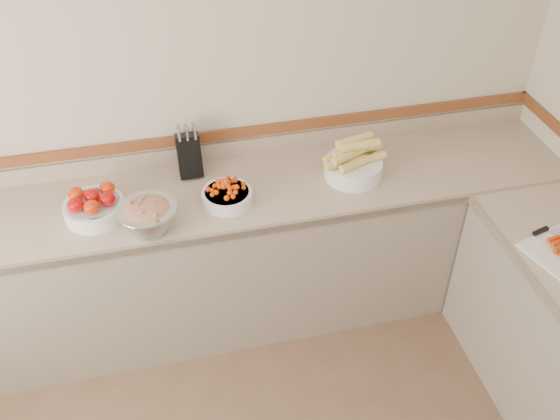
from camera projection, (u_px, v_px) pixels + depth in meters
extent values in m
plane|color=beige|center=(184.00, 97.00, 3.19)|extent=(4.00, 0.00, 4.00)
cube|color=tan|center=(199.00, 199.00, 3.21)|extent=(4.00, 0.65, 0.04)
cube|color=gray|center=(206.00, 262.00, 3.50)|extent=(4.00, 0.63, 0.86)
cube|color=#89745C|center=(208.00, 239.00, 2.97)|extent=(4.00, 0.02, 0.04)
cube|color=tan|center=(191.00, 154.00, 3.40)|extent=(4.00, 0.02, 0.10)
cube|color=brown|center=(189.00, 139.00, 3.34)|extent=(4.00, 0.02, 0.06)
cube|color=black|center=(189.00, 155.00, 3.28)|extent=(0.12, 0.15, 0.25)
cylinder|color=silver|center=(179.00, 136.00, 3.16)|extent=(0.02, 0.03, 0.06)
cylinder|color=silver|center=(187.00, 135.00, 3.17)|extent=(0.02, 0.03, 0.06)
cylinder|color=silver|center=(195.00, 134.00, 3.18)|extent=(0.02, 0.03, 0.06)
cylinder|color=silver|center=(179.00, 133.00, 3.18)|extent=(0.02, 0.03, 0.06)
cylinder|color=silver|center=(187.00, 132.00, 3.19)|extent=(0.02, 0.03, 0.06)
cylinder|color=silver|center=(194.00, 131.00, 3.20)|extent=(0.02, 0.03, 0.06)
cylinder|color=silver|center=(178.00, 131.00, 3.20)|extent=(0.02, 0.03, 0.06)
cylinder|color=silver|center=(186.00, 130.00, 3.21)|extent=(0.02, 0.03, 0.06)
cylinder|color=silver|center=(194.00, 129.00, 3.21)|extent=(0.02, 0.03, 0.06)
cylinder|color=white|center=(95.00, 209.00, 3.05)|extent=(0.30, 0.30, 0.08)
torus|color=white|center=(93.00, 204.00, 3.03)|extent=(0.30, 0.30, 0.01)
cylinder|color=white|center=(93.00, 204.00, 3.03)|extent=(0.26, 0.26, 0.01)
ellipsoid|color=#C50707|center=(76.00, 205.00, 2.96)|extent=(0.08, 0.08, 0.07)
ellipsoid|color=red|center=(92.00, 207.00, 2.95)|extent=(0.08, 0.08, 0.07)
ellipsoid|color=#C50707|center=(107.00, 199.00, 3.00)|extent=(0.08, 0.08, 0.07)
ellipsoid|color=red|center=(76.00, 194.00, 3.03)|extent=(0.08, 0.08, 0.07)
ellipsoid|color=#C50707|center=(92.00, 196.00, 3.02)|extent=(0.08, 0.08, 0.07)
ellipsoid|color=red|center=(107.00, 188.00, 3.06)|extent=(0.08, 0.08, 0.07)
cylinder|color=white|center=(227.00, 197.00, 3.14)|extent=(0.25, 0.25, 0.07)
torus|color=white|center=(227.00, 193.00, 3.12)|extent=(0.26, 0.26, 0.01)
cylinder|color=white|center=(227.00, 193.00, 3.12)|extent=(0.22, 0.22, 0.01)
sphere|color=#E03D07|center=(243.00, 184.00, 3.14)|extent=(0.03, 0.03, 0.03)
sphere|color=#E03D07|center=(212.00, 190.00, 3.09)|extent=(0.03, 0.03, 0.03)
sphere|color=#E03D07|center=(221.00, 180.00, 3.15)|extent=(0.03, 0.03, 0.03)
sphere|color=#E03D07|center=(227.00, 182.00, 3.10)|extent=(0.03, 0.03, 0.03)
sphere|color=#E03D07|center=(233.00, 197.00, 3.05)|extent=(0.03, 0.03, 0.03)
sphere|color=#E03D07|center=(221.00, 181.00, 3.12)|extent=(0.03, 0.03, 0.03)
sphere|color=#E03D07|center=(214.00, 191.00, 3.08)|extent=(0.03, 0.03, 0.03)
sphere|color=#E03D07|center=(216.00, 184.00, 3.12)|extent=(0.03, 0.03, 0.03)
sphere|color=#E03D07|center=(224.00, 187.00, 3.08)|extent=(0.03, 0.03, 0.03)
sphere|color=#E03D07|center=(223.00, 189.00, 3.07)|extent=(0.03, 0.03, 0.03)
sphere|color=#E03D07|center=(220.00, 194.00, 3.06)|extent=(0.03, 0.03, 0.03)
sphere|color=#E03D07|center=(235.00, 184.00, 3.10)|extent=(0.03, 0.03, 0.03)
sphere|color=#E03D07|center=(226.00, 185.00, 3.08)|extent=(0.03, 0.03, 0.03)
sphere|color=#E03D07|center=(229.00, 179.00, 3.14)|extent=(0.03, 0.03, 0.03)
sphere|color=#E03D07|center=(228.00, 185.00, 3.08)|extent=(0.03, 0.03, 0.03)
sphere|color=#E03D07|center=(210.00, 193.00, 3.08)|extent=(0.03, 0.03, 0.03)
sphere|color=#E03D07|center=(227.00, 198.00, 3.04)|extent=(0.03, 0.03, 0.03)
sphere|color=#E03D07|center=(224.00, 197.00, 3.05)|extent=(0.03, 0.03, 0.03)
sphere|color=#E03D07|center=(227.00, 185.00, 3.07)|extent=(0.03, 0.03, 0.03)
sphere|color=#E03D07|center=(221.00, 183.00, 3.09)|extent=(0.03, 0.03, 0.03)
sphere|color=#E03D07|center=(226.00, 180.00, 3.12)|extent=(0.03, 0.03, 0.03)
sphere|color=#E03D07|center=(210.00, 193.00, 3.08)|extent=(0.03, 0.03, 0.03)
sphere|color=#E03D07|center=(236.00, 193.00, 3.07)|extent=(0.03, 0.03, 0.03)
sphere|color=#E03D07|center=(227.00, 185.00, 3.08)|extent=(0.03, 0.03, 0.03)
sphere|color=#E03D07|center=(235.00, 192.00, 3.06)|extent=(0.03, 0.03, 0.03)
sphere|color=#E03D07|center=(220.00, 183.00, 3.11)|extent=(0.03, 0.03, 0.03)
sphere|color=#E03D07|center=(224.00, 182.00, 3.11)|extent=(0.03, 0.03, 0.03)
sphere|color=#E03D07|center=(241.00, 183.00, 3.14)|extent=(0.03, 0.03, 0.03)
sphere|color=#E03D07|center=(228.00, 178.00, 3.17)|extent=(0.03, 0.03, 0.03)
sphere|color=#E03D07|center=(224.00, 181.00, 3.11)|extent=(0.03, 0.03, 0.03)
sphere|color=#E03D07|center=(227.00, 180.00, 3.14)|extent=(0.03, 0.03, 0.03)
sphere|color=#E03D07|center=(225.00, 181.00, 3.12)|extent=(0.03, 0.03, 0.03)
sphere|color=#E03D07|center=(244.00, 188.00, 3.11)|extent=(0.03, 0.03, 0.03)
sphere|color=#E03D07|center=(237.00, 184.00, 3.11)|extent=(0.03, 0.03, 0.03)
sphere|color=#E03D07|center=(236.00, 183.00, 3.12)|extent=(0.03, 0.03, 0.03)
sphere|color=#E03D07|center=(223.00, 186.00, 3.08)|extent=(0.03, 0.03, 0.03)
cylinder|color=white|center=(353.00, 169.00, 3.31)|extent=(0.31, 0.31, 0.09)
torus|color=white|center=(354.00, 162.00, 3.28)|extent=(0.31, 0.31, 0.01)
cylinder|color=#EDC762|center=(343.00, 162.00, 3.24)|extent=(0.21, 0.09, 0.05)
cylinder|color=#EDC762|center=(357.00, 163.00, 3.23)|extent=(0.21, 0.12, 0.05)
cylinder|color=#EDC762|center=(367.00, 158.00, 3.26)|extent=(0.21, 0.06, 0.05)
cylinder|color=#EDC762|center=(341.00, 155.00, 3.28)|extent=(0.21, 0.10, 0.05)
cylinder|color=#EDC762|center=(357.00, 152.00, 3.31)|extent=(0.21, 0.05, 0.05)
cylinder|color=#EDC762|center=(351.00, 151.00, 3.23)|extent=(0.21, 0.11, 0.05)
cylinder|color=#EDC762|center=(362.00, 148.00, 3.25)|extent=(0.21, 0.07, 0.05)
cylinder|color=#EDC762|center=(354.00, 140.00, 3.23)|extent=(0.21, 0.09, 0.05)
cylinder|color=#EDC762|center=(349.00, 155.00, 3.20)|extent=(0.21, 0.12, 0.05)
cylinder|color=#EDC762|center=(360.00, 145.00, 3.19)|extent=(0.21, 0.06, 0.05)
cylinder|color=#B2B2BA|center=(148.00, 219.00, 2.95)|extent=(0.29, 0.29, 0.13)
torus|color=#B2B2BA|center=(146.00, 209.00, 2.92)|extent=(0.29, 0.29, 0.01)
ellipsoid|color=#B81546|center=(147.00, 210.00, 2.92)|extent=(0.24, 0.24, 0.08)
cube|color=#B81546|center=(154.00, 201.00, 2.93)|extent=(0.03, 0.03, 0.02)
cube|color=#9BBD5C|center=(154.00, 205.00, 2.90)|extent=(0.02, 0.02, 0.02)
cube|color=#B81546|center=(135.00, 206.00, 2.90)|extent=(0.03, 0.03, 0.02)
cube|color=#9BBD5C|center=(130.00, 203.00, 2.91)|extent=(0.03, 0.03, 0.02)
cube|color=#B81546|center=(143.00, 198.00, 2.96)|extent=(0.03, 0.03, 0.02)
cube|color=#9BBD5C|center=(143.00, 198.00, 2.94)|extent=(0.03, 0.03, 0.02)
cube|color=#B81546|center=(140.00, 202.00, 2.91)|extent=(0.02, 0.02, 0.02)
cube|color=#9BBD5C|center=(142.00, 213.00, 2.86)|extent=(0.03, 0.03, 0.02)
cube|color=#B81546|center=(149.00, 206.00, 2.91)|extent=(0.02, 0.02, 0.02)
cube|color=#9BBD5C|center=(148.00, 207.00, 2.91)|extent=(0.03, 0.03, 0.02)
cube|color=#B81546|center=(155.00, 215.00, 2.84)|extent=(0.03, 0.03, 0.02)
cube|color=#9BBD5C|center=(157.00, 216.00, 2.85)|extent=(0.02, 0.02, 0.02)
cube|color=#B81546|center=(138.00, 205.00, 2.90)|extent=(0.03, 0.03, 0.02)
cube|color=#9BBD5C|center=(157.00, 207.00, 2.90)|extent=(0.02, 0.02, 0.02)
cube|color=black|center=(541.00, 231.00, 2.96)|extent=(0.09, 0.04, 0.02)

